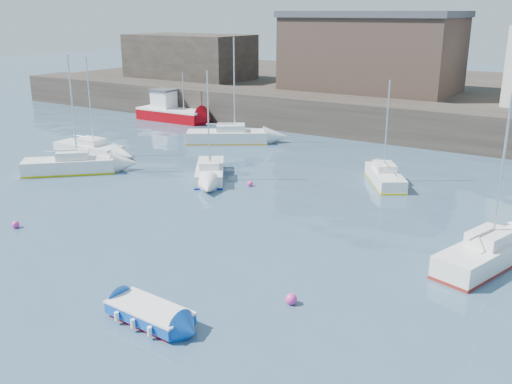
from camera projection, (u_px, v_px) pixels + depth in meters
The scene contains 16 objects.
water at pixel (75, 320), 20.06m from camera, with size 220.00×220.00×0.00m, color #2D4760.
quay_wall at pixel (402, 122), 47.85m from camera, with size 90.00×5.00×3.00m, color #28231E.
land_strip at pixel (455, 97), 62.40m from camera, with size 90.00×32.00×2.80m, color #28231E.
warehouse at pixel (372, 51), 55.79m from camera, with size 16.40×10.40×7.60m.
bldg_west at pixel (190, 57), 66.54m from camera, with size 14.00×8.00×5.00m.
blue_dinghy at pixel (150, 313), 19.81m from camera, with size 3.31×1.83×0.61m.
fishing_boat at pixel (171, 111), 56.46m from camera, with size 7.35×2.85×4.84m.
sailboat_a at pixel (70, 165), 38.14m from camera, with size 5.67×5.45×7.75m.
sailboat_b at pixel (210, 171), 37.00m from camera, with size 4.47×5.43×6.95m.
sailboat_c at pixel (485, 254), 24.10m from camera, with size 3.35×5.83×7.32m.
sailboat_e at pixel (89, 149), 42.92m from camera, with size 5.74×1.95×7.33m.
sailboat_f at pixel (385, 176), 35.83m from camera, with size 4.02×4.99×6.41m.
sailboat_h at pixel (227, 136), 46.90m from camera, with size 6.66×5.37×8.47m.
buoy_near at pixel (16, 228), 28.59m from camera, with size 0.38×0.38×0.38m, color #EA30A0.
buoy_mid at pixel (291, 304), 21.15m from camera, with size 0.44×0.44×0.44m, color #EA30A0.
buoy_far at pixel (250, 186), 35.39m from camera, with size 0.35×0.35×0.35m, color #EA30A0.
Camera 1 is at (14.86, -11.63, 10.38)m, focal length 40.00 mm.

